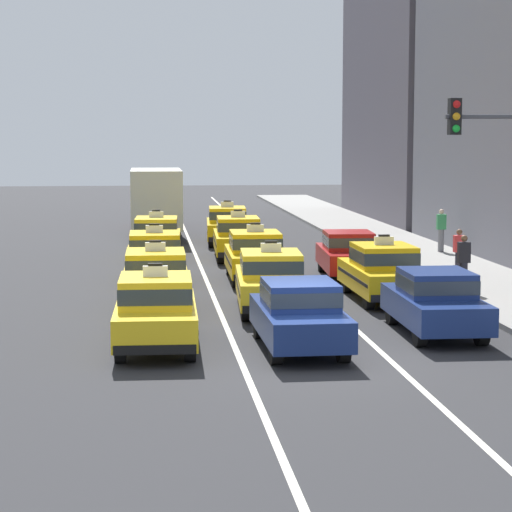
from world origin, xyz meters
name	(u,v)px	position (x,y,z in m)	size (l,w,h in m)	color
ground_plane	(316,361)	(0.00, 0.00, 0.00)	(160.00, 160.00, 0.00)	#2B2B2D
lane_stripe_left_center	(196,255)	(-1.60, 20.00, 0.00)	(0.14, 80.00, 0.01)	silver
lane_stripe_center_right	(274,254)	(1.60, 20.00, 0.00)	(0.14, 80.00, 0.01)	silver
sidewalk_curb	(443,266)	(7.20, 15.00, 0.07)	(4.00, 90.00, 0.15)	gray
taxi_left_nearest	(156,310)	(-3.39, 1.73, 0.88)	(1.91, 4.60, 1.96)	black
taxi_left_second	(156,279)	(-3.34, 6.91, 0.88)	(1.86, 4.57, 1.96)	black
taxi_left_third	(155,256)	(-3.32, 12.37, 0.88)	(1.83, 4.56, 1.96)	black
taxi_left_fourth	(157,237)	(-3.18, 18.74, 0.88)	(2.01, 4.63, 1.96)	black
box_truck_left_fifth	(156,201)	(-3.10, 27.27, 1.78)	(2.32, 6.97, 3.27)	black
sedan_left_sixth	(154,211)	(-3.14, 33.78, 0.85)	(1.92, 4.36, 1.58)	black
sedan_center_nearest	(299,313)	(-0.18, 1.16, 0.85)	(1.81, 4.32, 1.58)	black
taxi_center_second	(271,280)	(-0.20, 6.38, 0.88)	(2.06, 4.65, 1.96)	black
taxi_center_third	(255,255)	(0.01, 12.35, 0.88)	(1.91, 4.60, 1.96)	black
taxi_center_fourth	(238,237)	(-0.02, 18.54, 0.88)	(1.98, 4.62, 1.96)	black
taxi_center_fifth	(227,224)	(0.03, 24.32, 0.88)	(2.05, 4.65, 1.96)	black
sedan_right_nearest	(435,300)	(3.36, 2.61, 0.85)	(1.83, 4.33, 1.58)	black
taxi_right_second	(383,271)	(3.28, 7.86, 0.88)	(1.85, 4.57, 1.96)	black
sedan_right_third	(348,253)	(3.25, 12.88, 0.85)	(2.01, 4.39, 1.58)	black
pedestrian_mid_block	(463,263)	(5.86, 8.35, 1.01)	(0.47, 0.24, 1.71)	#23232D
pedestrian_trailing	(441,230)	(8.27, 18.94, 1.03)	(0.36, 0.24, 1.73)	slate
pedestrian_far_corner	(459,252)	(6.80, 11.84, 0.94)	(0.36, 0.24, 1.57)	#23232D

